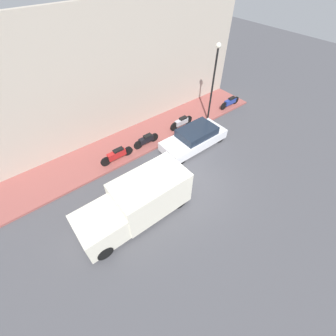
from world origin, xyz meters
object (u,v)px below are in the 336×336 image
motorcycle_red (117,155)px  scooter_silver (182,122)px  parked_car (194,138)px  motorcycle_black (146,140)px  streetlamp (214,76)px  motorcycle_blue (230,102)px  delivery_van (136,203)px

motorcycle_red → scooter_silver: motorcycle_red is taller
parked_car → motorcycle_black: parked_car is taller
motorcycle_red → streetlamp: 7.85m
motorcycle_red → streetlamp: (-0.29, -7.32, 2.82)m
motorcycle_blue → motorcycle_red: 9.94m
motorcycle_blue → scooter_silver: scooter_silver is taller
parked_car → motorcycle_black: (1.82, 2.46, -0.09)m
scooter_silver → streetlamp: bearing=-102.5°
delivery_van → scooter_silver: delivery_van is taller
streetlamp → parked_car: bearing=118.0°
motorcycle_black → streetlamp: 5.91m
motorcycle_blue → motorcycle_red: (0.08, 9.94, 0.03)m
parked_car → streetlamp: streetlamp is taller
motorcycle_blue → parked_car: bearing=107.2°
motorcycle_blue → scooter_silver: bearing=86.8°
motorcycle_black → delivery_van: bearing=140.9°
motorcycle_blue → motorcycle_black: size_ratio=1.09×
parked_car → motorcycle_blue: size_ratio=2.19×
parked_car → streetlamp: bearing=-62.0°
motorcycle_blue → delivery_van: bearing=109.2°
parked_car → scooter_silver: 1.99m
parked_car → delivery_van: delivery_van is taller
delivery_van → motorcycle_blue: (3.84, -11.04, -0.52)m
parked_car → motorcycle_black: size_ratio=2.38×
parked_car → delivery_van: (-2.20, 5.73, 0.43)m
motorcycle_blue → motorcycle_black: (0.18, 7.78, -0.00)m
motorcycle_red → scooter_silver: size_ratio=1.10×
motorcycle_black → scooter_silver: (0.09, -3.02, 0.01)m
parked_car → motorcycle_blue: bearing=-72.8°
motorcycle_red → parked_car: bearing=-110.5°
motorcycle_black → scooter_silver: 3.02m
motorcycle_red → scooter_silver: 5.19m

